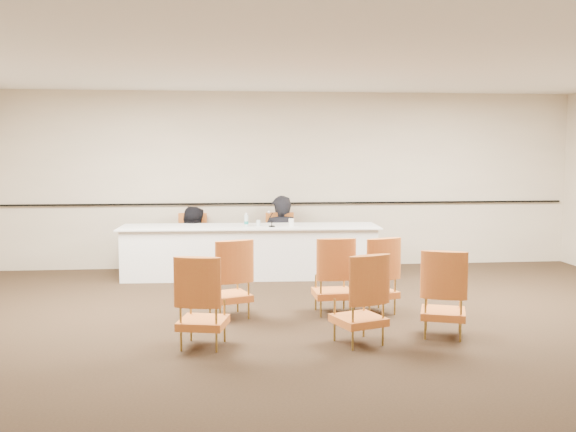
% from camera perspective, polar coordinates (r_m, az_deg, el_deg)
% --- Properties ---
extents(floor, '(10.00, 10.00, 0.00)m').
position_cam_1_polar(floor, '(7.34, 3.09, -9.89)').
color(floor, black).
rests_on(floor, ground).
extents(ceiling, '(10.00, 10.00, 0.00)m').
position_cam_1_polar(ceiling, '(7.15, 3.22, 13.97)').
color(ceiling, silver).
rests_on(ceiling, ground).
extents(wall_back, '(10.00, 0.04, 3.00)m').
position_cam_1_polar(wall_back, '(11.05, -0.03, 3.23)').
color(wall_back, beige).
rests_on(wall_back, ground).
extents(wall_rail, '(9.80, 0.04, 0.03)m').
position_cam_1_polar(wall_rail, '(11.03, -0.01, 1.14)').
color(wall_rail, black).
rests_on(wall_rail, wall_back).
extents(panel_table, '(4.09, 1.08, 0.81)m').
position_cam_1_polar(panel_table, '(10.19, -3.40, -3.16)').
color(panel_table, white).
rests_on(panel_table, ground).
extents(panelist_main, '(0.71, 0.53, 1.77)m').
position_cam_1_polar(panelist_main, '(10.79, -0.69, -2.86)').
color(panelist_main, black).
rests_on(panelist_main, ground).
extents(panelist_main_chair, '(0.52, 0.52, 0.95)m').
position_cam_1_polar(panelist_main_chair, '(10.77, -0.69, -2.31)').
color(panelist_main_chair, '#BD4622').
rests_on(panelist_main_chair, ground).
extents(panelist_second, '(0.95, 0.83, 1.65)m').
position_cam_1_polar(panelist_second, '(10.84, -8.52, -3.50)').
color(panelist_second, black).
rests_on(panelist_second, ground).
extents(panelist_second_chair, '(0.52, 0.52, 0.95)m').
position_cam_1_polar(panelist_second_chair, '(10.80, -8.54, -2.35)').
color(panelist_second_chair, '#BD4622').
rests_on(panelist_second_chair, ground).
extents(papers, '(0.36, 0.31, 0.00)m').
position_cam_1_polar(papers, '(10.07, -0.09, -0.91)').
color(papers, white).
rests_on(papers, panel_table).
extents(microphone, '(0.14, 0.20, 0.25)m').
position_cam_1_polar(microphone, '(9.99, -1.45, -0.25)').
color(microphone, black).
rests_on(microphone, panel_table).
extents(water_bottle, '(0.07, 0.07, 0.22)m').
position_cam_1_polar(water_bottle, '(10.05, -3.73, -0.33)').
color(water_bottle, teal).
rests_on(water_bottle, panel_table).
extents(drinking_glass, '(0.08, 0.08, 0.10)m').
position_cam_1_polar(drinking_glass, '(10.09, -2.65, -0.63)').
color(drinking_glass, silver).
rests_on(drinking_glass, panel_table).
extents(coffee_cup, '(0.10, 0.10, 0.13)m').
position_cam_1_polar(coffee_cup, '(10.00, 0.29, -0.60)').
color(coffee_cup, white).
rests_on(coffee_cup, panel_table).
extents(aud_chair_front_left, '(0.64, 0.64, 0.95)m').
position_cam_1_polar(aud_chair_front_left, '(7.72, -5.28, -5.50)').
color(aud_chair_front_left, '#BD4622').
rests_on(aud_chair_front_left, ground).
extents(aud_chair_front_mid, '(0.51, 0.51, 0.95)m').
position_cam_1_polar(aud_chair_front_mid, '(7.89, 4.00, -5.26)').
color(aud_chair_front_mid, '#BD4622').
rests_on(aud_chair_front_mid, ground).
extents(aud_chair_front_right, '(0.64, 0.64, 0.95)m').
position_cam_1_polar(aud_chair_front_right, '(7.95, 7.70, -5.21)').
color(aud_chair_front_right, '#BD4622').
rests_on(aud_chair_front_right, ground).
extents(aud_chair_back_left, '(0.60, 0.60, 0.95)m').
position_cam_1_polar(aud_chair_back_left, '(6.59, -7.58, -7.45)').
color(aud_chair_back_left, '#BD4622').
rests_on(aud_chair_back_left, ground).
extents(aud_chair_back_mid, '(0.64, 0.64, 0.95)m').
position_cam_1_polar(aud_chair_back_mid, '(6.68, 6.31, -7.27)').
color(aud_chair_back_mid, '#BD4622').
rests_on(aud_chair_back_mid, ground).
extents(aud_chair_back_right, '(0.64, 0.64, 0.95)m').
position_cam_1_polar(aud_chair_back_right, '(7.10, 13.66, -6.63)').
color(aud_chair_back_right, '#BD4622').
rests_on(aud_chair_back_right, ground).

